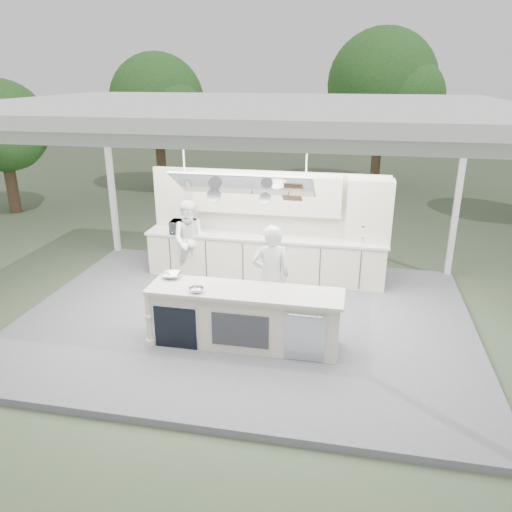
% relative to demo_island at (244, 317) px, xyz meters
% --- Properties ---
extents(ground, '(90.00, 90.00, 0.00)m').
position_rel_demo_island_xyz_m(ground, '(-0.18, 0.91, -0.60)').
color(ground, '#404A33').
rests_on(ground, ground).
extents(stage_deck, '(8.00, 6.00, 0.12)m').
position_rel_demo_island_xyz_m(stage_deck, '(-0.18, 0.91, -0.54)').
color(stage_deck, '#5E5E63').
rests_on(stage_deck, ground).
extents(tent, '(8.20, 6.20, 3.86)m').
position_rel_demo_island_xyz_m(tent, '(-0.18, 0.90, 3.11)').
color(tent, white).
rests_on(tent, ground).
extents(demo_island, '(3.10, 0.79, 0.95)m').
position_rel_demo_island_xyz_m(demo_island, '(0.00, 0.00, 0.00)').
color(demo_island, beige).
rests_on(demo_island, stage_deck).
extents(back_counter, '(5.08, 0.72, 0.95)m').
position_rel_demo_island_xyz_m(back_counter, '(-0.18, 2.81, 0.00)').
color(back_counter, beige).
rests_on(back_counter, stage_deck).
extents(back_wall_unit, '(5.05, 0.48, 2.25)m').
position_rel_demo_island_xyz_m(back_wall_unit, '(0.27, 3.03, 0.98)').
color(back_wall_unit, beige).
rests_on(back_wall_unit, stage_deck).
extents(tree_cluster, '(19.55, 9.40, 5.85)m').
position_rel_demo_island_xyz_m(tree_cluster, '(-0.34, 10.68, 2.69)').
color(tree_cluster, brown).
rests_on(tree_cluster, ground).
extents(head_chef, '(0.76, 0.62, 1.82)m').
position_rel_demo_island_xyz_m(head_chef, '(0.31, 0.73, 0.43)').
color(head_chef, silver).
rests_on(head_chef, stage_deck).
extents(sous_chef, '(0.96, 0.83, 1.70)m').
position_rel_demo_island_xyz_m(sous_chef, '(-1.68, 2.46, 0.38)').
color(sous_chef, white).
rests_on(sous_chef, stage_deck).
extents(toaster_oven, '(0.50, 0.34, 0.28)m').
position_rel_demo_island_xyz_m(toaster_oven, '(-1.91, 2.61, 0.61)').
color(toaster_oven, '#AFB2B6').
rests_on(toaster_oven, back_counter).
extents(bowl_large, '(0.38, 0.38, 0.08)m').
position_rel_demo_island_xyz_m(bowl_large, '(-1.28, 0.26, 0.51)').
color(bowl_large, silver).
rests_on(bowl_large, demo_island).
extents(bowl_small, '(0.24, 0.24, 0.07)m').
position_rel_demo_island_xyz_m(bowl_small, '(-0.70, -0.21, 0.51)').
color(bowl_small, '#B3B5BA').
rests_on(bowl_small, demo_island).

